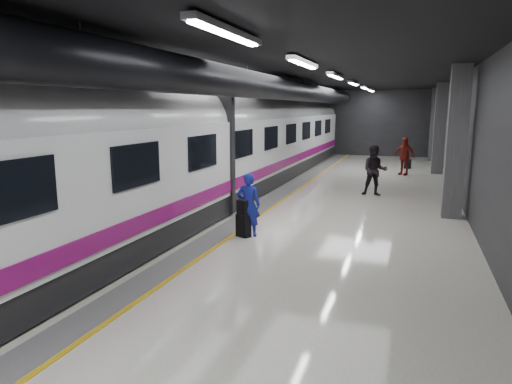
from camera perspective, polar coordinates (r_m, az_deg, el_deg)
The scene contains 9 objects.
ground at distance 13.51m, azimuth 4.09°, elevation -3.54°, with size 40.00×40.00×0.00m, color silver.
platform_hall at distance 14.11m, azimuth 4.16°, elevation 11.55°, with size 10.02×40.02×4.51m.
train at distance 14.34m, azimuth -8.49°, elevation 5.57°, with size 3.05×38.00×4.05m.
traveler_main at distance 11.67m, azimuth -0.95°, elevation -1.59°, with size 0.60×0.39×1.65m, color #2019BE.
suitcase_main at distance 11.73m, azimuth -1.58°, elevation -4.21°, with size 0.36×0.23×0.58m, color black.
shoulder_bag at distance 11.60m, azimuth -1.71°, elevation -1.95°, with size 0.28×0.15×0.37m, color black.
traveler_far_a at distance 17.69m, azimuth 14.61°, elevation 2.60°, with size 0.92×0.72×1.90m, color black.
traveler_far_b at distance 23.68m, azimuth 18.04°, elevation 4.29°, with size 1.09×0.45×1.86m, color maroon.
suitcase_far at distance 26.33m, azimuth 18.42°, elevation 3.35°, with size 0.35×0.22×0.51m, color black.
Camera 1 is at (3.35, -12.68, 3.26)m, focal length 32.00 mm.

